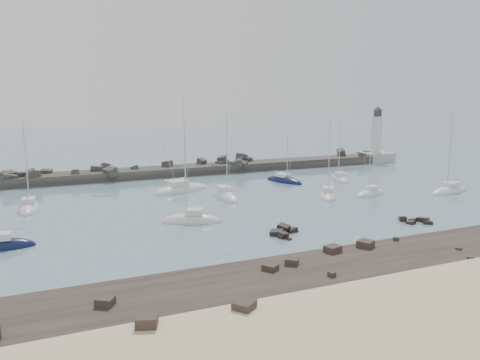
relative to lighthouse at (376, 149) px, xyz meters
name	(u,v)px	position (x,y,z in m)	size (l,w,h in m)	color
ground	(284,214)	(-47.00, -38.00, -3.09)	(400.00, 400.00, 0.00)	slate
sand_strip	(473,305)	(-47.00, -70.00, -3.09)	(140.00, 14.00, 1.00)	beige
rock_shelf	(388,265)	(-47.14, -60.01, -3.07)	(140.00, 12.00, 1.76)	black
rock_cluster_near	(282,233)	(-51.85, -46.42, -2.94)	(4.16, 4.54, 1.58)	black
rock_cluster_far	(418,222)	(-32.58, -48.81, -3.05)	(4.01, 4.07, 1.24)	black
breakwater	(164,174)	(-54.88, 0.01, -2.78)	(115.00, 7.92, 5.23)	#2E2C29
lighthouse	(376,149)	(0.00, 0.00, 0.00)	(7.00, 7.00, 14.60)	#A4A39E
sailboat_1	(29,208)	(-80.59, -20.51, -2.94)	(3.53, 9.19, 14.27)	silver
sailboat_3	(181,190)	(-56.13, -16.83, -2.94)	(11.84, 7.04, 17.76)	silver
sailboat_4	(192,221)	(-60.52, -37.03, -2.93)	(8.45, 5.50, 13.07)	silver
sailboat_5	(225,197)	(-50.83, -24.76, -2.94)	(3.20, 9.37, 14.78)	silver
sailboat_6	(328,196)	(-34.68, -30.63, -2.95)	(6.83, 8.79, 13.72)	silver
sailboat_7	(284,181)	(-35.07, -16.00, -2.96)	(5.47, 9.20, 13.84)	#0E143A
sailboat_8	(370,194)	(-27.31, -32.38, -2.96)	(7.68, 4.30, 11.69)	silver
sailboat_9	(339,179)	(-24.05, -18.71, -2.95)	(4.94, 8.57, 13.02)	silver
sailboat_10	(449,192)	(-13.43, -36.25, -2.95)	(9.71, 4.62, 14.76)	silver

